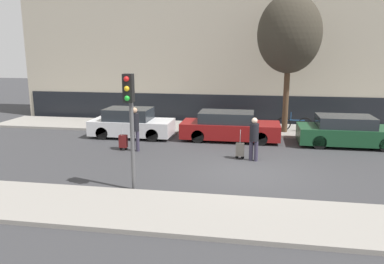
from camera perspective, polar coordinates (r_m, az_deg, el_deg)
The scene contains 14 objects.
ground_plane at distance 13.12m, azimuth 8.33°, elevation -6.06°, with size 80.00×80.00×0.00m, color #38383A.
sidewalk_near at distance 9.60m, azimuth 7.74°, elevation -12.71°, with size 28.00×2.50×0.12m.
sidewalk_far at distance 19.88m, azimuth 8.87°, elevation 0.41°, with size 28.00×3.00×0.12m.
building_facade at distance 22.97m, azimuth 9.47°, elevation 15.29°, with size 28.00×2.60×10.77m.
parked_car_0 at distance 18.30m, azimuth -9.25°, elevation 1.27°, with size 3.92×1.72×1.40m.
parked_car_1 at distance 17.50m, azimuth 5.70°, elevation 0.80°, with size 4.53×1.77×1.34m.
parked_car_2 at distance 17.74m, azimuth 22.58°, elevation 0.04°, with size 4.26×1.84×1.32m.
pedestrian_left at distance 15.59m, azimuth -8.70°, elevation 0.87°, with size 0.35×0.34×1.84m.
trolley_left at distance 15.95m, azimuth -10.44°, elevation -1.40°, with size 0.34×0.29×1.19m.
pedestrian_right at distance 14.25m, azimuth 9.43°, elevation -0.69°, with size 0.34×0.34×1.66m.
trolley_right at distance 14.58m, azimuth 7.32°, elevation -2.67°, with size 0.34×0.29×1.15m.
traffic_light at distance 10.81m, azimuth -9.44°, elevation 3.54°, with size 0.28×0.47×3.48m.
parked_bicycle at distance 19.55m, azimuth 15.32°, elevation 1.21°, with size 1.77×0.06×0.96m.
bare_tree_near_crossing at distance 18.94m, azimuth 14.61°, elevation 14.20°, with size 3.03×3.03×6.62m.
Camera 1 is at (0.20, -12.46, 4.10)m, focal length 35.00 mm.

